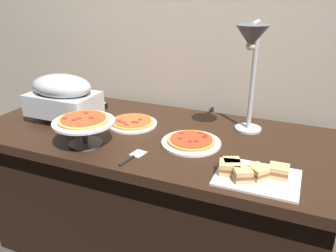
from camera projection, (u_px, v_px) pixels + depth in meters
name	position (u px, v px, depth m)	size (l,w,h in m)	color
ground_plane	(156.00, 246.00, 2.07)	(8.00, 8.00, 0.00)	#38332D
back_wall	(188.00, 35.00, 2.03)	(4.40, 0.04, 2.40)	#B7A893
buffet_table	(155.00, 193.00, 1.92)	(1.90, 0.84, 0.76)	black
chafing_dish	(63.00, 95.00, 1.89)	(0.38, 0.25, 0.27)	#B7BABF
heat_lamp	(251.00, 50.00, 1.53)	(0.15, 0.31, 0.57)	#B7BABF
pizza_plate_front	(191.00, 142.00, 1.65)	(0.29, 0.29, 0.03)	white
pizza_plate_center	(132.00, 123.00, 1.87)	(0.27, 0.27, 0.03)	white
pizza_plate_raised_stand	(84.00, 123.00, 1.61)	(0.30, 0.30, 0.14)	#595B60
sandwich_platter	(252.00, 173.00, 1.35)	(0.33, 0.24, 0.06)	white
sauce_cup_near	(63.00, 102.00, 2.18)	(0.07, 0.07, 0.04)	black
sauce_cup_far	(102.00, 105.00, 2.13)	(0.07, 0.07, 0.03)	black
serving_spatula	(133.00, 157.00, 1.52)	(0.07, 0.17, 0.01)	#B7BABF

